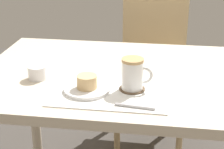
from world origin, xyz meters
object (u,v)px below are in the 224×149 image
Objects in this scene: pastry at (87,82)px; dining_table at (133,91)px; coffee_mug at (133,74)px; pastry_plate at (87,89)px; wooden_chair at (153,57)px; sugar_bowl at (37,72)px.

dining_table is at bearing 54.06° from pastry.
pastry is (-0.14, -0.19, 0.11)m from dining_table.
dining_table is 11.04× the size of coffee_mug.
coffee_mug is (0.15, 0.04, 0.05)m from pastry_plate.
coffee_mug is (0.15, 0.04, 0.02)m from pastry.
wooden_chair reaches higher than dining_table.
sugar_bowl reaches higher than pastry_plate.
wooden_chair reaches higher than coffee_mug.
dining_table is at bearing 86.33° from wooden_chair.
sugar_bowl is (-0.40, -0.86, 0.22)m from wooden_chair.
coffee_mug is (0.01, -0.16, 0.14)m from dining_table.
wooden_chair is at bearing 78.66° from pastry_plate.
wooden_chair is at bearing 65.20° from sugar_bowl.
wooden_chair is 1.00m from pastry.
coffee_mug reaches higher than sugar_bowl.
coffee_mug reaches higher than pastry_plate.
dining_table is at bearing 54.06° from pastry_plate.
coffee_mug is at bearing 87.87° from wooden_chair.
pastry is 0.23m from sugar_bowl.
pastry_plate is 2.32× the size of pastry.
sugar_bowl is at bearing -163.17° from dining_table.
dining_table is 17.20× the size of sugar_bowl.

